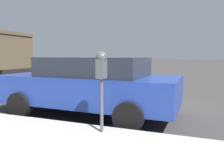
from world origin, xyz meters
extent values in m
plane|color=#3D3A3A|center=(0.00, 0.00, 0.00)|extent=(220.00, 220.00, 0.00)
cylinder|color=#4C5156|center=(-2.52, -0.65, 0.65)|extent=(0.06, 0.06, 0.98)
cube|color=#4C5156|center=(-2.52, -0.65, 1.31)|extent=(0.20, 0.14, 0.34)
sphere|color=#4C5156|center=(-2.52, -0.65, 1.52)|extent=(0.19, 0.19, 0.19)
cube|color=#19389E|center=(-2.41, -0.65, 1.27)|extent=(0.01, 0.11, 0.12)
cube|color=black|center=(-2.41, -0.65, 1.39)|extent=(0.01, 0.10, 0.08)
cube|color=navy|center=(-0.95, 0.42, 0.68)|extent=(2.05, 4.66, 0.71)
cube|color=#232833|center=(-0.95, 0.23, 1.27)|extent=(1.76, 2.63, 0.47)
cylinder|color=black|center=(-1.87, 1.87, 0.32)|extent=(0.24, 0.65, 0.64)
cylinder|color=black|center=(0.06, 1.82, 0.32)|extent=(0.24, 0.65, 0.64)
cylinder|color=black|center=(-1.95, -0.98, 0.32)|extent=(0.24, 0.65, 0.64)
cylinder|color=black|center=(-0.03, -1.04, 0.32)|extent=(0.24, 0.65, 0.64)
cylinder|color=black|center=(4.13, 7.81, 0.52)|extent=(0.33, 1.05, 1.04)
camera|label=1|loc=(-6.03, -2.18, 1.53)|focal=35.00mm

